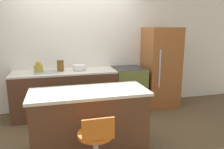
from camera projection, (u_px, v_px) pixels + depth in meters
The scene contains 10 objects.
ground_plane at pixel (83, 119), 4.18m from camera, with size 14.00×14.00×0.00m, color brown.
wall_back at pixel (77, 48), 4.57m from camera, with size 8.00×0.06×2.60m.
back_counter at pixel (66, 93), 4.34m from camera, with size 1.99×0.65×0.89m.
kitchen_island at pixel (90, 121), 3.06m from camera, with size 1.61×0.69×0.88m.
oven_range at pixel (128, 88), 4.67m from camera, with size 0.63×0.67×0.89m.
refrigerator at pixel (160, 68), 4.76m from camera, with size 0.69×0.68×1.72m.
stool_chair at pixel (96, 147), 2.47m from camera, with size 0.41×0.41×0.81m.
kettle at pixel (38, 68), 4.14m from camera, with size 0.17×0.17×0.21m.
mixing_bowl at pixel (79, 67), 4.34m from camera, with size 0.26×0.26×0.10m.
canister_jar at pixel (60, 66), 4.24m from camera, with size 0.14×0.14×0.20m.
Camera 1 is at (-0.47, -3.91, 1.74)m, focal length 35.00 mm.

